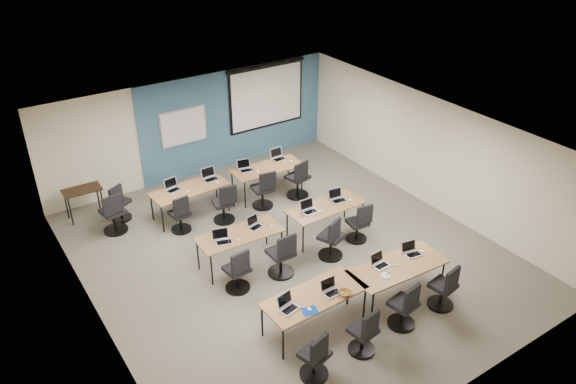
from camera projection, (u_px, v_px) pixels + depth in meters
floor at (290, 254)px, 12.01m from camera, size 8.00×9.00×0.02m
ceiling at (290, 138)px, 10.68m from camera, size 8.00×9.00×0.02m
wall_back at (193, 127)px, 14.60m from camera, size 8.00×0.04×2.70m
wall_front at (464, 329)px, 8.09m from camera, size 8.00×0.04×2.70m
wall_left at (92, 266)px, 9.41m from camera, size 0.04×9.00×2.70m
wall_right at (430, 152)px, 13.28m from camera, size 0.04×9.00×2.70m
blue_accent_panel at (236, 117)px, 15.18m from camera, size 5.50×0.04×2.70m
whiteboard at (184, 127)px, 14.35m from camera, size 1.28×0.03×0.98m
projector_screen at (267, 93)px, 15.34m from camera, size 2.40×0.10×1.82m
training_table_front_left at (315, 297)px, 9.72m from camera, size 1.87×0.78×0.73m
training_table_front_right at (398, 268)px, 10.45m from camera, size 1.91×0.79×0.73m
training_table_mid_left at (240, 236)px, 11.39m from camera, size 1.76×0.73×0.73m
training_table_mid_right at (326, 208)px, 12.34m from camera, size 1.75×0.73×0.73m
training_table_back_left at (189, 190)px, 13.03m from camera, size 1.80×0.75×0.73m
training_table_back_right at (267, 169)px, 13.97m from camera, size 1.80×0.75×0.73m
laptop_0 at (287, 305)px, 9.38m from camera, size 0.33×0.28×0.25m
mouse_0 at (309, 309)px, 9.37m from camera, size 0.07×0.11×0.04m
task_chair_0 at (316, 359)px, 8.86m from camera, size 0.48×0.48×0.96m
laptop_1 at (331, 289)px, 9.75m from camera, size 0.32×0.27×0.24m
mouse_1 at (346, 288)px, 9.85m from camera, size 0.06×0.10×0.03m
task_chair_1 at (365, 335)px, 9.33m from camera, size 0.47×0.47×0.95m
laptop_2 at (379, 262)px, 10.43m from camera, size 0.31×0.26×0.23m
mouse_2 at (395, 265)px, 10.43m from camera, size 0.08×0.10×0.03m
task_chair_2 at (405, 309)px, 9.88m from camera, size 0.50×0.50×0.98m
laptop_3 at (411, 251)px, 10.74m from camera, size 0.32×0.27×0.24m
mouse_3 at (422, 252)px, 10.81m from camera, size 0.07×0.10×0.04m
task_chair_3 at (444, 290)px, 10.33m from camera, size 0.49×0.49×0.97m
laptop_4 at (222, 239)px, 11.09m from camera, size 0.34×0.29×0.26m
mouse_4 at (238, 240)px, 11.16m from camera, size 0.06×0.09×0.03m
task_chair_4 at (238, 274)px, 10.76m from camera, size 0.49×0.49×0.97m
laptop_5 at (254, 224)px, 11.57m from camera, size 0.30×0.25×0.23m
mouse_5 at (271, 226)px, 11.61m from camera, size 0.06×0.09×0.03m
task_chair_5 at (282, 258)px, 11.17m from camera, size 0.53×0.53×1.01m
laptop_6 at (309, 209)px, 12.10m from camera, size 0.34×0.29×0.26m
mouse_6 at (321, 211)px, 12.11m from camera, size 0.10×0.12×0.04m
task_chair_6 at (332, 241)px, 11.69m from camera, size 0.55×0.52×1.00m
laptop_7 at (337, 198)px, 12.51m from camera, size 0.34×0.29×0.26m
mouse_7 at (350, 200)px, 12.54m from camera, size 0.06×0.10×0.03m
task_chair_7 at (359, 226)px, 12.25m from camera, size 0.46×0.46×0.95m
laptop_8 at (172, 187)px, 12.93m from camera, size 0.34×0.29×0.26m
mouse_8 at (188, 191)px, 12.87m from camera, size 0.07×0.11×0.04m
task_chair_8 at (181, 217)px, 12.58m from camera, size 0.46×0.46×0.95m
laptop_9 at (210, 176)px, 13.39m from camera, size 0.36×0.31×0.27m
mouse_9 at (218, 182)px, 13.24m from camera, size 0.09×0.11×0.03m
task_chair_9 at (225, 206)px, 12.94m from camera, size 0.51×0.51×0.99m
laptop_10 at (245, 168)px, 13.80m from camera, size 0.34×0.29×0.26m
mouse_10 at (257, 171)px, 13.73m from camera, size 0.07×0.11×0.04m
task_chair_10 at (264, 192)px, 13.50m from camera, size 0.52×0.52×1.00m
laptop_11 at (278, 156)px, 14.34m from camera, size 0.36×0.30×0.27m
mouse_11 at (291, 161)px, 14.24m from camera, size 0.06×0.10×0.03m
task_chair_11 at (298, 182)px, 13.93m from camera, size 0.56×0.56×1.03m
blue_mousepad at (310, 311)px, 9.35m from camera, size 0.31×0.28×0.01m
snack_bowl at (345, 293)px, 9.71m from camera, size 0.24×0.24×0.06m
snack_plate at (386, 276)px, 10.17m from camera, size 0.23×0.23×0.01m
coffee_cup at (388, 272)px, 10.22m from camera, size 0.07×0.07×0.05m
utility_table at (82, 193)px, 12.98m from camera, size 0.86×0.48×0.75m
spare_chair_a at (119, 205)px, 13.00m from camera, size 0.52×0.47×0.96m
spare_chair_b at (114, 216)px, 12.53m from camera, size 0.54×0.54×1.02m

